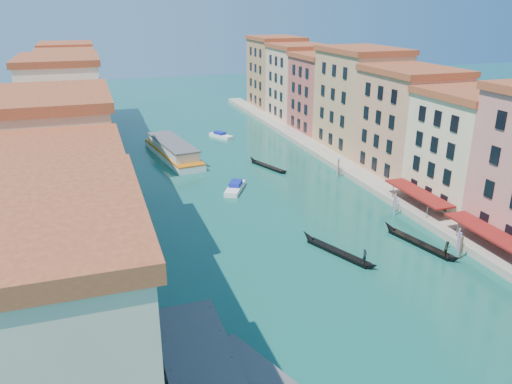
% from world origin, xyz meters
% --- Properties ---
extents(left_bank_palazzos, '(12.80, 128.40, 21.00)m').
position_xyz_m(left_bank_palazzos, '(-26.00, 64.68, 9.71)').
color(left_bank_palazzos, '#BFAB8C').
rests_on(left_bank_palazzos, ground).
extents(right_bank_palazzos, '(12.80, 128.40, 21.00)m').
position_xyz_m(right_bank_palazzos, '(30.00, 65.00, 9.75)').
color(right_bank_palazzos, brown).
rests_on(right_bank_palazzos, ground).
extents(quay, '(4.00, 140.00, 1.00)m').
position_xyz_m(quay, '(22.00, 65.00, 0.50)').
color(quay, gray).
rests_on(quay, ground).
extents(restaurant_awnings, '(3.20, 44.55, 3.12)m').
position_xyz_m(restaurant_awnings, '(22.19, 23.00, 2.99)').
color(restaurant_awnings, maroon).
rests_on(restaurant_awnings, ground).
extents(mooring_poles_right, '(1.44, 54.24, 3.20)m').
position_xyz_m(mooring_poles_right, '(19.10, 28.80, 1.30)').
color(mooring_poles_right, brown).
rests_on(mooring_poles_right, ground).
extents(vaporetto_far, '(8.50, 23.43, 3.41)m').
position_xyz_m(vaporetto_far, '(-7.09, 78.38, 1.53)').
color(vaporetto_far, white).
rests_on(vaporetto_far, ground).
extents(gondola_fore, '(5.53, 11.64, 2.44)m').
position_xyz_m(gondola_fore, '(5.09, 30.63, 0.41)').
color(gondola_fore, black).
rests_on(gondola_fore, ground).
extents(gondola_right, '(3.90, 12.45, 2.51)m').
position_xyz_m(gondola_right, '(16.06, 29.23, 0.48)').
color(gondola_right, black).
rests_on(gondola_right, ground).
extents(gondola_far, '(4.74, 11.03, 1.62)m').
position_xyz_m(gondola_far, '(8.62, 66.32, 0.33)').
color(gondola_far, black).
rests_on(gondola_far, ground).
extents(motorboat_mid, '(5.17, 7.00, 1.41)m').
position_xyz_m(motorboat_mid, '(-0.58, 56.31, 0.55)').
color(motorboat_mid, white).
rests_on(motorboat_mid, ground).
extents(motorboat_far, '(4.63, 6.47, 1.30)m').
position_xyz_m(motorboat_far, '(6.13, 91.29, 0.51)').
color(motorboat_far, white).
rests_on(motorboat_far, ground).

